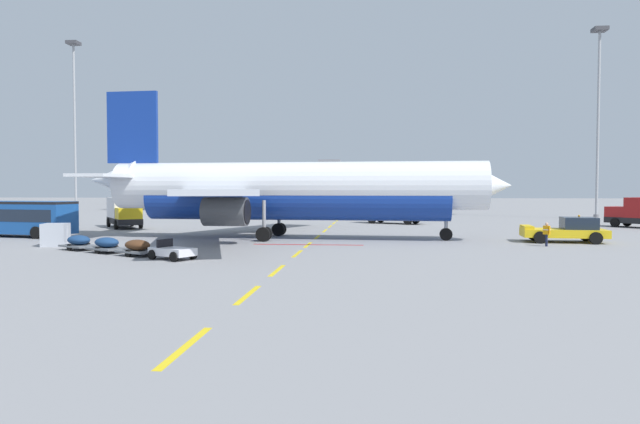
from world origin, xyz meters
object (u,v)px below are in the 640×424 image
Objects in this scene: baggage_train at (122,246)px; uld_cargo_container at (55,235)px; airliner_foreground at (289,190)px; apron_light_mast_far at (598,101)px; airliner_mid_left at (175,194)px; apron_light_mast_near at (74,108)px; fuel_service_truck at (124,212)px; pushback_tug at (567,230)px; apron_shuttle_bus at (8,216)px; ground_crew_worker at (547,233)px; catering_truck at (396,210)px.

baggage_train is 8.19m from uld_cargo_container.
apron_light_mast_far reaches higher than airliner_foreground.
airliner_mid_left is at bearing 155.05° from apron_light_mast_far.
fuel_service_truck is at bearing -54.52° from apron_light_mast_near.
apron_light_mast_far reaches higher than baggage_train.
apron_light_mast_far reaches higher than pushback_tug.
uld_cargo_container is 0.07× the size of apron_light_mast_near.
airliner_mid_left is 29.99m from apron_light_mast_near.
apron_shuttle_bus is 7.37× the size of ground_crew_worker.
baggage_train is 6.50× the size of ground_crew_worker.
fuel_service_truck reaches higher than uld_cargo_container.
apron_light_mast_far is (60.79, 34.79, 14.09)m from apron_shuttle_bus.
pushback_tug is at bearing -3.24° from airliner_foreground.
baggage_train is (10.53, -23.59, -1.11)m from fuel_service_truck.
uld_cargo_container is at bearing -140.90° from apron_light_mast_far.
airliner_mid_left reaches higher than pushback_tug.
apron_light_mast_near is at bearing 157.63° from catering_truck.
airliner_mid_left is 12.12× the size of uld_cargo_container.
catering_truck is 30.03m from fuel_service_truck.
airliner_foreground reaches higher than baggage_train.
apron_light_mast_far is at bearing 65.57° from ground_crew_worker.
airliner_foreground reaches higher than uld_cargo_container.
airliner_foreground is 1.36× the size of apron_light_mast_far.
apron_light_mast_far is at bearing 22.61° from fuel_service_truck.
apron_light_mast_near is at bearing 120.81° from baggage_train.
pushback_tug is 31.88m from baggage_train.
airliner_foreground is 1.52× the size of airliner_mid_left.
uld_cargo_container is at bearing -41.38° from apron_shuttle_bus.
airliner_foreground is at bearing 166.69° from ground_crew_worker.
baggage_train is at bearing -134.04° from apron_light_mast_far.
airliner_foreground is at bearing -113.85° from catering_truck.
uld_cargo_container is at bearing -76.50° from airliner_mid_left.
apron_light_mast_near is at bearing 125.48° from fuel_service_truck.
apron_shuttle_bus reaches higher than ground_crew_worker.
apron_light_mast_near is at bearing 145.33° from pushback_tug.
ground_crew_worker reaches higher than baggage_train.
catering_truck is 27.37m from ground_crew_worker.
fuel_service_truck is (-19.08, 11.40, -2.30)m from airliner_foreground.
apron_light_mast_near reaches higher than airliner_mid_left.
catering_truck is at bearing 66.15° from airliner_foreground.
airliner_mid_left is at bearing 74.19° from apron_light_mast_near.
apron_shuttle_bus reaches higher than uld_cargo_container.
pushback_tug reaches higher than uld_cargo_container.
baggage_train is at bearing -65.94° from fuel_service_truck.
pushback_tug is 0.88× the size of fuel_service_truck.
fuel_service_truck is (14.37, -55.90, -1.32)m from airliner_mid_left.
airliner_mid_left is (-54.83, 68.52, 2.06)m from pushback_tug.
catering_truck is 33.69m from apron_light_mast_far.
apron_light_mast_far is (55.82, 23.25, 14.20)m from fuel_service_truck.
apron_shuttle_bus reaches higher than baggage_train.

